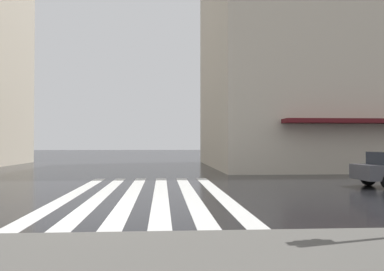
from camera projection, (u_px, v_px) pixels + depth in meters
name	position (u px, v px, depth m)	size (l,w,h in m)	color
ground_plane	(82.00, 213.00, 10.49)	(220.00, 220.00, 0.00)	black
zebra_crossing	(146.00, 194.00, 14.58)	(13.00, 5.50, 0.01)	silver
haussmann_block_corner	(339.00, 28.00, 32.74)	(18.16, 20.11, 21.99)	beige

